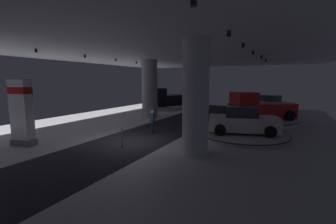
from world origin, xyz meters
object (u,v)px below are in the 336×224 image
object	(u,v)px
display_platform_deep_left	(167,106)
visitor_walking_near	(153,120)
column_right	(196,98)
display_platform_deep_right	(270,112)
column_left	(150,89)
pickup_truck_deep_left	(165,98)
display_platform_mid_right	(243,134)
display_car_deep_right	(270,104)
display_car_mid_right	(243,121)
display_platform_far_right	(261,121)
brand_sign_pylon	(22,112)
pickup_truck_far_right	(258,108)

from	to	relation	value
display_platform_deep_left	visitor_walking_near	distance (m)	15.01
column_right	display_platform_deep_left	distance (m)	19.47
display_platform_deep_right	column_left	bearing A→B (deg)	-141.19
column_left	column_right	size ratio (longest dim) A/B	1.00
column_left	column_right	xyz separation A→B (m)	(7.99, -8.80, 0.00)
pickup_truck_deep_left	display_platform_mid_right	xyz separation A→B (m)	(11.65, -11.47, -1.10)
display_car_deep_right	column_right	bearing A→B (deg)	-97.61
display_platform_mid_right	pickup_truck_deep_left	bearing A→B (deg)	135.45
display_platform_mid_right	display_car_mid_right	bearing A→B (deg)	-163.80
column_left	display_platform_deep_left	world-z (taller)	column_left
column_right	display_platform_far_right	xyz separation A→B (m)	(2.01, 10.63, -2.59)
brand_sign_pylon	display_platform_far_right	size ratio (longest dim) A/B	0.64
column_left	visitor_walking_near	bearing A→B (deg)	-56.80
display_car_deep_right	display_platform_far_right	bearing A→B (deg)	-92.43
visitor_walking_near	display_car_deep_right	bearing A→B (deg)	66.25
pickup_truck_far_right	column_right	bearing A→B (deg)	-99.56
display_car_deep_right	display_car_mid_right	world-z (taller)	display_car_deep_right
column_right	display_car_mid_right	xyz separation A→B (m)	(1.44, 4.68, -1.74)
display_platform_deep_left	pickup_truck_far_right	size ratio (longest dim) A/B	1.09
column_left	brand_sign_pylon	world-z (taller)	column_left
brand_sign_pylon	visitor_walking_near	size ratio (longest dim) A/B	2.27
brand_sign_pylon	display_platform_deep_left	distance (m)	19.43
display_platform_deep_left	display_car_deep_right	distance (m)	12.40
pickup_truck_deep_left	visitor_walking_near	xyz separation A→B (m)	(6.16, -13.41, -0.33)
brand_sign_pylon	display_platform_far_right	world-z (taller)	brand_sign_pylon
display_platform_deep_left	display_platform_deep_right	distance (m)	12.40
display_platform_far_right	display_platform_deep_left	bearing A→B (deg)	154.24
display_platform_deep_right	pickup_truck_far_right	size ratio (longest dim) A/B	0.90
brand_sign_pylon	display_car_mid_right	size ratio (longest dim) A/B	0.80
display_platform_deep_right	display_car_mid_right	bearing A→B (deg)	-94.04
display_platform_far_right	display_platform_mid_right	xyz separation A→B (m)	(-0.54, -5.94, -0.02)
display_car_deep_right	visitor_walking_near	distance (m)	15.68
display_platform_mid_right	column_left	bearing A→B (deg)	156.52
column_right	column_left	bearing A→B (deg)	132.25
column_left	column_right	world-z (taller)	same
display_platform_deep_left	display_platform_far_right	distance (m)	13.42
pickup_truck_deep_left	display_platform_far_right	bearing A→B (deg)	-24.39
display_platform_far_right	visitor_walking_near	bearing A→B (deg)	-127.45
column_right	brand_sign_pylon	size ratio (longest dim) A/B	1.52
display_car_deep_right	pickup_truck_far_right	world-z (taller)	pickup_truck_far_right
column_right	display_platform_deep_left	bearing A→B (deg)	121.47
display_car_deep_right	visitor_walking_near	size ratio (longest dim) A/B	2.87
column_left	display_platform_deep_left	xyz separation A→B (m)	(-2.08, 7.66, -2.58)
brand_sign_pylon	display_platform_mid_right	bearing A→B (deg)	35.95
brand_sign_pylon	display_platform_deep_right	distance (m)	22.98
pickup_truck_deep_left	visitor_walking_near	world-z (taller)	pickup_truck_deep_left
brand_sign_pylon	display_platform_mid_right	distance (m)	12.98
brand_sign_pylon	display_car_deep_right	xyz separation A→B (m)	(11.23, 19.96, -0.86)
column_right	display_car_mid_right	distance (m)	5.20
display_platform_far_right	pickup_truck_far_right	world-z (taller)	pickup_truck_far_right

